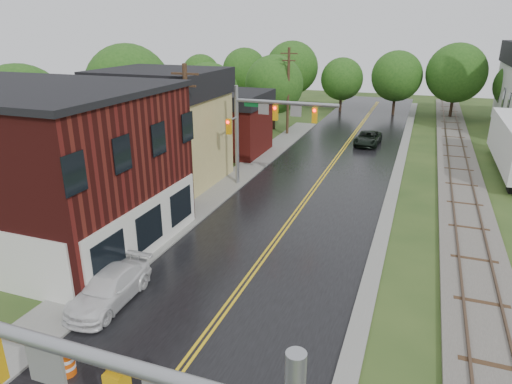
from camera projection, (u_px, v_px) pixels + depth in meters
The scene contains 17 objects.
main_road at pixel (320, 180), 34.74m from camera, with size 10.00×90.00×0.02m, color black.
curb_right at pixel (399, 169), 37.40m from camera, with size 0.80×70.00×0.12m, color gray.
sidewalk_left at pixel (219, 192), 32.34m from camera, with size 2.40×50.00×0.12m, color gray.
brick_building at pixel (30, 165), 24.14m from camera, with size 14.30×10.30×8.30m.
yellow_house at pixel (164, 139), 33.68m from camera, with size 8.00×7.00×6.40m, color tan.
darkred_building at pixel (226, 129), 41.63m from camera, with size 7.00×6.00×4.40m, color #3F0F0C.
railroad at pixel (459, 174), 35.87m from camera, with size 3.20×80.00×0.30m.
traffic_signal_far at pixel (265, 119), 31.51m from camera, with size 7.34×0.43×7.20m.
utility_pole_b at pixel (188, 135), 28.27m from camera, with size 1.80×0.28×9.00m.
utility_pole_c at pixel (288, 90), 47.66m from camera, with size 1.80×0.28×9.00m.
tree_left_a at pixel (23, 115), 32.27m from camera, with size 6.80×6.80×8.67m.
tree_left_b at pixel (130, 90), 40.23m from camera, with size 7.60×7.60×9.69m.
tree_left_c at pixel (210, 94), 46.40m from camera, with size 6.00×6.00×7.65m.
tree_left_e at pixel (275, 86), 49.96m from camera, with size 6.40×6.40×8.16m.
suv_dark at pixel (368, 138), 44.67m from camera, with size 2.19×4.76×1.32m, color black.
pickup_white at pixel (109, 289), 19.21m from camera, with size 1.87×4.61×1.34m, color silver.
construction_barrel at pixel (66, 362), 15.26m from camera, with size 0.56×0.56×1.00m, color #DA4B09.
Camera 1 is at (6.75, -2.60, 11.11)m, focal length 32.00 mm.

